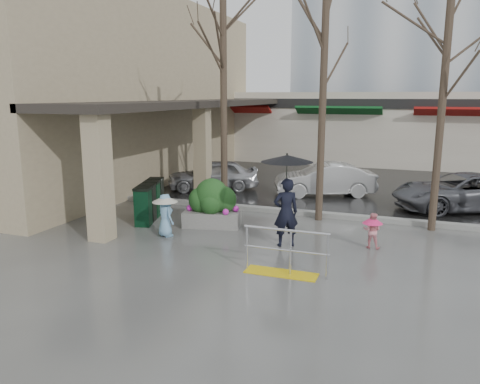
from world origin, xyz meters
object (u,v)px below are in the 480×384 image
Objects in this scene: child_blue at (165,211)px; woman at (286,192)px; car_a at (213,175)px; tree_mideast at (446,57)px; tree_west at (223,55)px; car_b at (325,179)px; tree_midwest at (325,47)px; news_boxes at (150,201)px; planter at (212,204)px; handrail at (284,258)px; car_c at (461,192)px; child_pink at (372,228)px.

woman is at bearing -142.62° from child_blue.
tree_mideast is at bearing 44.00° from car_a.
tree_west reaches higher than car_b.
tree_midwest reaches higher than car_b.
news_boxes is at bearing -61.61° from car_b.
woman is (2.88, -2.87, -3.64)m from tree_west.
planter reaches higher than news_boxes.
handrail is 9.52m from car_a.
tree_midwest reaches higher than car_a.
tree_west is 1.84× the size of car_a.
tree_midwest is 1.54× the size of car_c.
tree_midwest is at bearing 91.91° from handrail.
child_pink is 0.24× the size of car_b.
tree_midwest is 5.53m from child_pink.
tree_midwest is at bearing 0.00° from tree_west.
tree_west is 3.20m from tree_midwest.
tree_midwest reaches higher than tree_west.
child_pink is at bearing -24.56° from tree_west.
handrail is 6.03m from news_boxes.
tree_mideast is 7.05× the size of child_pink.
woman reaches higher than news_boxes.
car_c is (2.48, 5.22, 0.10)m from child_pink.
child_pink is 4.67m from planter.
tree_west reaches higher than child_pink.
news_boxes is at bearing -25.27° from car_a.
tree_west is 3.78× the size of planter.
tree_mideast reaches higher than handrail.
tree_west is 1.78× the size of car_b.
tree_midwest is 3.28× the size of news_boxes.
tree_mideast is at bearing -43.26° from car_c.
child_pink is 6.85m from news_boxes.
tree_midwest is 6.94m from car_c.
planter is at bearing -52.01° from woman.
planter reaches higher than car_b.
woman reaches higher than child_pink.
tree_mideast is (3.30, -0.00, -0.37)m from tree_midwest.
tree_mideast is 6.78m from car_b.
woman is at bearing -30.19° from news_boxes.
tree_midwest reaches higher than child_blue.
car_b is (-0.17, 6.57, -0.81)m from woman.
child_pink is (-1.50, -2.29, -4.33)m from tree_mideast.
planter is 0.49× the size of car_a.
tree_midwest is at bearing -80.38° from car_c.
child_blue is 1.60m from planter.
car_b is at bearing -82.97° from child_blue.
child_blue is 7.60m from car_b.
car_a is at bearing -116.44° from car_c.
planter is at bearing -1.69° from car_a.
child_blue is (-0.45, -3.21, -4.37)m from tree_west.
news_boxes is at bearing -88.23° from car_c.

